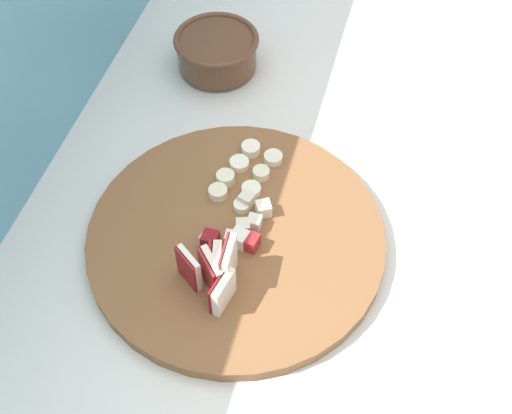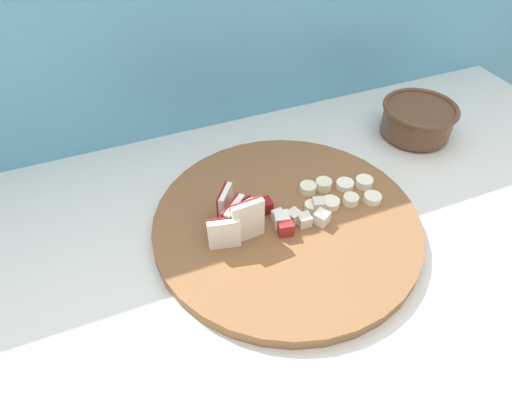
# 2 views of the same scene
# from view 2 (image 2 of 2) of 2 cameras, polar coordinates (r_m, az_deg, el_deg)

# --- Properties ---
(tiled_countertop) EXTENTS (1.41, 0.74, 0.89)m
(tiled_countertop) POSITION_cam_2_polar(r_m,az_deg,el_deg) (1.01, 2.07, -23.04)
(tiled_countertop) COLOR silver
(tiled_countertop) RESTS_ON ground
(tile_backsplash) EXTENTS (2.40, 0.04, 1.34)m
(tile_backsplash) POSITION_cam_2_polar(r_m,az_deg,el_deg) (1.03, -6.32, 1.05)
(tile_backsplash) COLOR #5BA3C1
(tile_backsplash) RESTS_ON ground
(cutting_board) EXTENTS (0.41, 0.41, 0.02)m
(cutting_board) POSITION_cam_2_polar(r_m,az_deg,el_deg) (0.66, 4.04, -2.14)
(cutting_board) COLOR brown
(cutting_board) RESTS_ON tiled_countertop
(apple_wedge_fan) EXTENTS (0.08, 0.08, 0.07)m
(apple_wedge_fan) POSITION_cam_2_polar(r_m,az_deg,el_deg) (0.61, -2.76, -1.55)
(apple_wedge_fan) COLOR maroon
(apple_wedge_fan) RESTS_ON cutting_board
(apple_dice_pile) EXTENTS (0.10, 0.08, 0.02)m
(apple_dice_pile) POSITION_cam_2_polar(r_m,az_deg,el_deg) (0.64, 4.60, -1.15)
(apple_dice_pile) COLOR white
(apple_dice_pile) RESTS_ON cutting_board
(banana_slice_rows) EXTENTS (0.13, 0.09, 0.02)m
(banana_slice_rows) POSITION_cam_2_polar(r_m,az_deg,el_deg) (0.70, 11.04, 1.99)
(banana_slice_rows) COLOR white
(banana_slice_rows) RESTS_ON cutting_board
(ceramic_bowl) EXTENTS (0.14, 0.14, 0.06)m
(ceramic_bowl) POSITION_cam_2_polar(r_m,az_deg,el_deg) (0.89, 20.73, 10.97)
(ceramic_bowl) COLOR brown
(ceramic_bowl) RESTS_ON tiled_countertop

